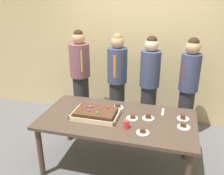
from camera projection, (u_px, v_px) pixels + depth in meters
The scene contains 16 objects.
ground_plane at pixel (117, 165), 3.38m from camera, with size 12.00×12.00×0.00m, color #5B5B60.
interior_back_panel at pixel (139, 37), 4.25m from camera, with size 8.00×0.12×3.00m, color #CCB784.
party_table at pixel (117, 123), 3.13m from camera, with size 1.96×1.00×0.75m.
sheet_cake at pixel (96, 113), 3.12m from camera, with size 0.58×0.40×0.12m.
plated_slice_near_left at pixel (148, 117), 3.07m from camera, with size 0.15×0.15×0.07m.
plated_slice_near_right at pixel (118, 107), 3.35m from camera, with size 0.15×0.15×0.07m.
plated_slice_far_left at pixel (143, 132), 2.76m from camera, with size 0.15×0.15×0.07m.
plated_slice_far_right at pixel (132, 118), 3.07m from camera, with size 0.15×0.15×0.06m.
plated_slice_center_front at pixel (183, 118), 3.06m from camera, with size 0.15×0.15×0.07m.
plated_slice_center_back at pixel (184, 126), 2.88m from camera, with size 0.15×0.15×0.06m.
drink_cup_nearest at pixel (126, 124), 2.86m from camera, with size 0.07×0.07×0.10m, color red.
cake_server_utensil at pixel (163, 112), 3.24m from camera, with size 0.03×0.20×0.01m, color silver.
person_serving_front at pixel (80, 78), 4.15m from camera, with size 0.34×0.34×1.69m.
person_green_shirt_behind at pixel (117, 82), 3.97m from camera, with size 0.32×0.32×1.67m.
person_striped_tie_right at pixel (188, 87), 3.78m from camera, with size 0.30×0.30×1.64m.
person_far_right_suit at pixel (149, 85), 3.87m from camera, with size 0.31×0.31×1.64m.
Camera 1 is at (0.64, -2.66, 2.27)m, focal length 38.95 mm.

